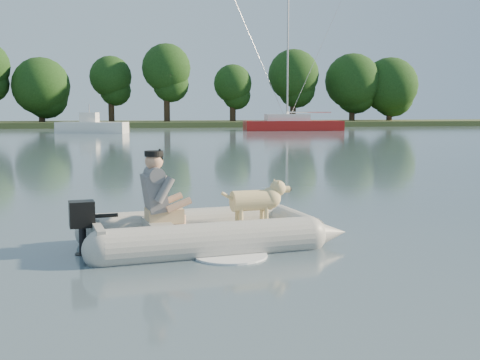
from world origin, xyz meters
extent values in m
plane|color=slate|center=(0.00, 0.00, 0.00)|extent=(160.00, 160.00, 0.00)
cube|color=#47512D|center=(0.00, 62.00, 0.25)|extent=(160.00, 12.00, 0.70)
cylinder|color=#332316|center=(-9.90, 61.33, 1.47)|extent=(0.70, 0.70, 2.94)
sphere|color=#1F4717|center=(-9.90, 61.33, 4.49)|extent=(6.27, 6.27, 6.27)
cylinder|color=#332316|center=(-2.42, 61.95, 1.84)|extent=(0.70, 0.70, 3.67)
sphere|color=#1F4717|center=(-2.42, 61.95, 5.61)|extent=(4.69, 4.69, 4.69)
cylinder|color=#332316|center=(3.70, 60.15, 2.15)|extent=(0.70, 0.70, 4.29)
sphere|color=#1F4717|center=(3.70, 60.15, 6.56)|extent=(5.43, 5.43, 5.43)
cylinder|color=#332316|center=(11.30, 60.43, 1.61)|extent=(0.70, 0.70, 3.21)
sphere|color=#1F4717|center=(11.30, 60.43, 4.91)|extent=(4.41, 4.41, 4.41)
cylinder|color=#332316|center=(18.70, 61.04, 1.97)|extent=(0.70, 0.70, 3.94)
sphere|color=#1F4717|center=(18.70, 61.04, 6.02)|extent=(6.03, 6.03, 6.03)
cylinder|color=#332316|center=(26.27, 61.31, 1.76)|extent=(0.70, 0.70, 3.52)
sphere|color=#1F4717|center=(26.27, 61.31, 5.37)|extent=(6.68, 6.68, 6.68)
cylinder|color=#332316|center=(31.05, 61.08, 1.61)|extent=(0.70, 0.70, 3.21)
sphere|color=#1F4717|center=(31.05, 61.08, 4.91)|extent=(6.79, 6.79, 6.79)
cube|color=#9F1412|center=(14.10, 45.54, 0.34)|extent=(9.18, 3.37, 1.13)
cube|color=white|center=(13.54, 45.58, 1.18)|extent=(4.08, 2.32, 0.68)
cylinder|color=#A5A5AA|center=(13.54, 45.58, 6.53)|extent=(0.18, 0.18, 11.26)
camera|label=1|loc=(-1.94, -8.06, 1.90)|focal=45.00mm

